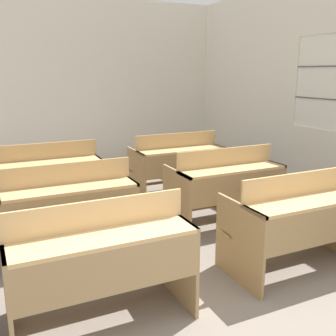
# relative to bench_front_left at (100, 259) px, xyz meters

# --- Properties ---
(wall_back) EXTENTS (5.92, 0.06, 3.20)m
(wall_back) POSITION_rel_bench_front_left_xyz_m (1.00, 5.14, 1.11)
(wall_back) COLOR white
(wall_back) RESTS_ON ground_plane
(wall_right_with_window) EXTENTS (0.06, 6.57, 3.20)m
(wall_right_with_window) POSITION_rel_bench_front_left_xyz_m (3.93, 1.86, 1.10)
(wall_right_with_window) COLOR white
(wall_right_with_window) RESTS_ON ground_plane
(bench_front_left) EXTENTS (1.32, 0.70, 0.94)m
(bench_front_left) POSITION_rel_bench_front_left_xyz_m (0.00, 0.00, 0.00)
(bench_front_left) COLOR #9A7B51
(bench_front_left) RESTS_ON ground_plane
(bench_front_right) EXTENTS (1.32, 0.70, 0.94)m
(bench_front_right) POSITION_rel_bench_front_left_xyz_m (1.89, -0.02, 0.00)
(bench_front_right) COLOR olive
(bench_front_right) RESTS_ON ground_plane
(bench_second_left) EXTENTS (1.32, 0.70, 0.94)m
(bench_second_left) POSITION_rel_bench_front_left_xyz_m (0.03, 1.27, 0.00)
(bench_second_left) COLOR #94764C
(bench_second_left) RESTS_ON ground_plane
(bench_second_right) EXTENTS (1.32, 0.70, 0.94)m
(bench_second_right) POSITION_rel_bench_front_left_xyz_m (1.92, 1.25, 0.00)
(bench_second_right) COLOR #93754B
(bench_second_right) RESTS_ON ground_plane
(bench_third_left) EXTENTS (1.32, 0.70, 0.94)m
(bench_third_left) POSITION_rel_bench_front_left_xyz_m (0.02, 2.54, 0.00)
(bench_third_left) COLOR #93744A
(bench_third_left) RESTS_ON ground_plane
(bench_third_right) EXTENTS (1.32, 0.70, 0.94)m
(bench_third_right) POSITION_rel_bench_front_left_xyz_m (1.91, 2.55, 0.00)
(bench_third_right) COLOR #93744A
(bench_third_right) RESTS_ON ground_plane
(wastepaper_bin) EXTENTS (0.31, 0.31, 0.39)m
(wastepaper_bin) POSITION_rel_bench_front_left_xyz_m (3.52, 3.20, -0.30)
(wastepaper_bin) COLOR #33477A
(wastepaper_bin) RESTS_ON ground_plane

